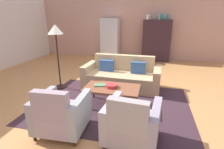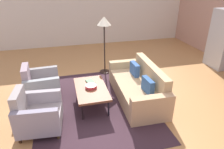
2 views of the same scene
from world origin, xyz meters
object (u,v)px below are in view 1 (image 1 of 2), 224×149
coffee_table (112,89)px  refrigerator (110,39)px  armchair_left (61,115)px  book_stack (100,85)px  couch (122,77)px  vase_round (161,17)px  armchair_right (131,125)px  cabinet (156,41)px  floor_lamp (56,36)px  vase_tall (149,17)px  fruit_bowl (112,86)px  vase_small (167,17)px

coffee_table → refrigerator: (-1.18, 4.54, 0.53)m
armchair_left → book_stack: armchair_left is taller
couch → refrigerator: bearing=-69.0°
couch → vase_round: size_ratio=9.23×
coffee_table → armchair_right: armchair_right is taller
cabinet → refrigerator: (-2.07, -0.10, 0.03)m
armchair_right → floor_lamp: size_ratio=0.51×
vase_tall → vase_round: (0.50, 0.00, 0.01)m
coffee_table → fruit_bowl: size_ratio=4.54×
couch → floor_lamp: size_ratio=1.23×
coffee_table → floor_lamp: (-1.67, 0.69, 1.04)m
fruit_bowl → vase_tall: 4.88m
armchair_right → vase_round: size_ratio=3.83×
armchair_left → vase_tall: (1.09, 5.80, 1.56)m
vase_tall → vase_small: 0.75m
armchair_right → floor_lamp: floor_lamp is taller
coffee_table → armchair_right: 1.31m
vase_small → floor_lamp: (-2.91, -3.95, -0.46)m
couch → armchair_left: bearing=77.3°
vase_round → refrigerator: (-2.17, -0.10, -0.99)m
cabinet → refrigerator: 2.07m
book_stack → floor_lamp: size_ratio=0.17×
fruit_bowl → refrigerator: bearing=104.5°
cabinet → floor_lamp: bearing=-122.9°
armchair_left → book_stack: (0.31, 1.19, 0.11)m
couch → vase_tall: 3.84m
vase_small → refrigerator: vase_small is taller
vase_round → vase_small: bearing=0.0°
coffee_table → couch: bearing=89.9°
armchair_left → vase_tall: size_ratio=4.32×
refrigerator → floor_lamp: 3.91m
coffee_table → floor_lamp: bearing=157.5°
couch → vase_small: bearing=-108.1°
armchair_right → vase_round: vase_round is taller
armchair_right → armchair_left: bearing=-174.7°
cabinet → fruit_bowl: bearing=-100.9°
fruit_bowl → refrigerator: size_ratio=0.14×
cabinet → armchair_right: bearing=-92.9°
couch → coffee_table: size_ratio=1.77×
vase_tall → coffee_table: bearing=-96.0°
refrigerator → floor_lamp: refrigerator is taller
book_stack → vase_tall: 4.89m
floor_lamp → armchair_left: bearing=-60.1°
armchair_right → book_stack: bearing=131.6°
refrigerator → floor_lamp: bearing=-97.2°
armchair_right → vase_round: bearing=91.4°
armchair_left → vase_round: vase_round is taller
fruit_bowl → vase_tall: size_ratio=1.30×
book_stack → vase_tall: vase_tall is taller
armchair_left → fruit_bowl: 1.31m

